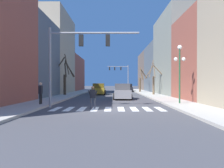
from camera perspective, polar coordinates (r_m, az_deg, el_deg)
name	(u,v)px	position (r m, az deg, el deg)	size (l,w,h in m)	color
ground_plane	(108,109)	(14.88, -1.09, -6.67)	(240.00, 240.00, 0.00)	#424247
sidewalk_left	(21,108)	(16.14, -22.76, -5.88)	(2.79, 90.00, 0.15)	#ADA89E
sidewalk_right	(196,108)	(15.87, 20.98, -5.98)	(2.79, 90.00, 0.15)	#ADA89E
building_row_left	(41,58)	(34.29, -17.94, 6.39)	(6.00, 49.49, 13.57)	#934C3D
building_row_right	(177,60)	(35.56, 16.69, 5.94)	(6.00, 53.07, 12.85)	tan
crosswalk_stripes	(108,109)	(15.17, -1.06, -6.53)	(7.65, 2.60, 0.01)	white
traffic_signal_near	(76,49)	(16.43, -9.28, 8.92)	(6.63, 0.28, 5.88)	gray
traffic_signal_far	(121,72)	(57.91, 2.28, 3.25)	(5.54, 0.28, 6.56)	gray
street_lamp_right_corner	(180,62)	(18.62, 17.26, 5.42)	(0.95, 0.36, 4.73)	#1E4C2D
car_at_intersection	(122,92)	(24.39, 2.65, -2.06)	(2.02, 4.42, 1.74)	gray
car_parked_right_mid	(128,88)	(45.75, 4.16, -1.04)	(2.01, 4.31, 1.62)	black
car_driving_away_lane	(99,89)	(33.75, -3.48, -1.42)	(2.08, 4.26, 1.74)	#A38423
pedestrian_crossing_street	(93,95)	(15.37, -5.03, -2.96)	(0.68, 0.27, 1.58)	#4C4C51
pedestrian_near_right_corner	(41,91)	(17.96, -18.15, -1.78)	(0.23, 0.73, 1.71)	black
street_tree_right_far	(141,80)	(41.18, 7.55, 0.97)	(1.64, 2.39, 4.64)	brown
street_tree_left_mid	(65,77)	(31.23, -12.19, 1.83)	(3.63, 2.83, 5.73)	#473828
street_tree_left_near	(154,79)	(31.94, 10.84, 1.21)	(2.82, 1.41, 5.01)	brown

